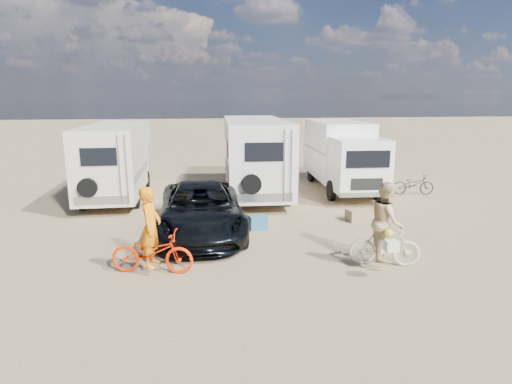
{
  "coord_description": "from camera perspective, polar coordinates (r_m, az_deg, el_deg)",
  "views": [
    {
      "loc": [
        -2.0,
        -10.47,
        3.96
      ],
      "look_at": [
        -0.37,
        1.21,
        1.3
      ],
      "focal_mm": 29.64,
      "sensor_mm": 36.0,
      "label": 1
    }
  ],
  "objects": [
    {
      "name": "crate",
      "position": [
        14.15,
        13.17,
        -3.09
      ],
      "size": [
        0.54,
        0.54,
        0.38
      ],
      "primitive_type": "cube",
      "rotation": [
        0.0,
        0.0,
        0.17
      ],
      "color": "#8D6F52",
      "rests_on": "ground"
    },
    {
      "name": "bike_woman",
      "position": [
        10.6,
        16.96,
        -6.93
      ],
      "size": [
        1.73,
        0.91,
        1.0
      ],
      "primitive_type": "imported",
      "rotation": [
        0.0,
        0.0,
        1.29
      ],
      "color": "beige",
      "rests_on": "ground"
    },
    {
      "name": "ground",
      "position": [
        11.37,
        2.69,
        -7.68
      ],
      "size": [
        140.0,
        140.0,
        0.0
      ],
      "primitive_type": "plane",
      "color": "#9A825C",
      "rests_on": "ground"
    },
    {
      "name": "bike_parked",
      "position": [
        18.6,
        20.46,
        0.98
      ],
      "size": [
        1.73,
        0.84,
        0.87
      ],
      "primitive_type": "imported",
      "rotation": [
        0.0,
        0.0,
        1.41
      ],
      "color": "#282A28",
      "rests_on": "ground"
    },
    {
      "name": "rider_man",
      "position": [
        9.88,
        -13.97,
        -5.59
      ],
      "size": [
        0.57,
        0.75,
        1.84
      ],
      "primitive_type": "imported",
      "rotation": [
        0.0,
        0.0,
        1.37
      ],
      "color": "orange",
      "rests_on": "ground"
    },
    {
      "name": "dark_suv",
      "position": [
        12.55,
        -7.45,
        -2.3
      ],
      "size": [
        2.43,
        5.26,
        1.46
      ],
      "primitive_type": "imported",
      "rotation": [
        0.0,
        0.0,
        0.0
      ],
      "color": "black",
      "rests_on": "ground"
    },
    {
      "name": "box_truck",
      "position": [
        18.64,
        11.58,
        4.71
      ],
      "size": [
        2.51,
        6.62,
        2.9
      ],
      "primitive_type": null,
      "rotation": [
        0.0,
        0.0,
        -0.06
      ],
      "color": "white",
      "rests_on": "ground"
    },
    {
      "name": "cooler",
      "position": [
        12.94,
        0.22,
        -4.12
      ],
      "size": [
        0.6,
        0.48,
        0.43
      ],
      "primitive_type": "cube",
      "rotation": [
        0.0,
        0.0,
        0.18
      ],
      "color": "#255E84",
      "rests_on": "ground"
    },
    {
      "name": "rv_left",
      "position": [
        17.69,
        -18.31,
        3.9
      ],
      "size": [
        2.13,
        6.23,
        2.9
      ],
      "primitive_type": null,
      "rotation": [
        0.0,
        0.0,
        0.01
      ],
      "color": "#EBE5CA",
      "rests_on": "ground"
    },
    {
      "name": "bike_man",
      "position": [
        10.02,
        -13.84,
        -7.89
      ],
      "size": [
        1.99,
        1.03,
        1.0
      ],
      "primitive_type": "imported",
      "rotation": [
        0.0,
        0.0,
        1.37
      ],
      "color": "red",
      "rests_on": "ground"
    },
    {
      "name": "rv_main",
      "position": [
        17.38,
        -0.19,
        4.7
      ],
      "size": [
        2.62,
        7.01,
        3.08
      ],
      "primitive_type": null,
      "rotation": [
        0.0,
        0.0,
        -0.05
      ],
      "color": "white",
      "rests_on": "ground"
    },
    {
      "name": "rider_woman",
      "position": [
        10.46,
        17.12,
        -4.69
      ],
      "size": [
        0.93,
        1.07,
        1.87
      ],
      "primitive_type": "imported",
      "rotation": [
        0.0,
        0.0,
        1.29
      ],
      "color": "#CEB885",
      "rests_on": "ground"
    }
  ]
}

